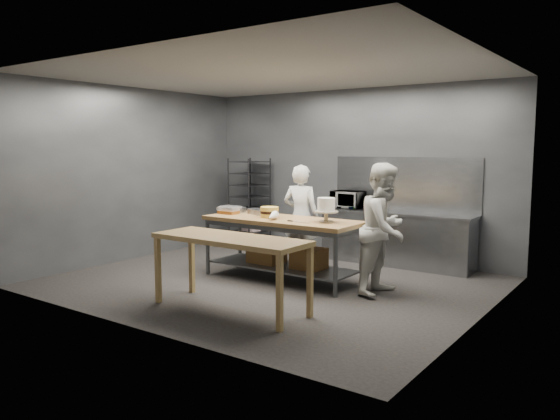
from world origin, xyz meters
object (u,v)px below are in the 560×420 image
at_px(work_table, 283,241).
at_px(microwave, 348,200).
at_px(layer_cake, 269,212).
at_px(chef_behind, 301,217).
at_px(chef_right, 385,229).
at_px(near_counter, 230,244).
at_px(frosted_cake_stand, 326,207).
at_px(speed_rack, 250,203).

distance_m(work_table, microwave, 1.98).
distance_m(work_table, layer_cake, 0.48).
xyz_separation_m(chef_behind, layer_cake, (-0.03, -0.81, 0.16)).
distance_m(chef_right, layer_cake, 1.80).
relative_size(chef_behind, layer_cake, 6.18).
relative_size(near_counter, chef_right, 1.13).
relative_size(chef_behind, microwave, 3.12).
height_order(chef_behind, layer_cake, chef_behind).
relative_size(near_counter, frosted_cake_stand, 5.79).
bearing_deg(near_counter, layer_cake, 110.56).
bearing_deg(near_counter, chef_right, 56.35).
height_order(speed_rack, microwave, speed_rack).
distance_m(frosted_cake_stand, layer_cake, 0.97).
distance_m(speed_rack, frosted_cake_stand, 3.41).
bearing_deg(frosted_cake_stand, speed_rack, 147.27).
height_order(work_table, frosted_cake_stand, frosted_cake_stand).
bearing_deg(work_table, microwave, 88.87).
xyz_separation_m(chef_right, layer_cake, (-1.78, -0.19, 0.12)).
height_order(microwave, layer_cake, microwave).
bearing_deg(speed_rack, chef_behind, -29.00).
xyz_separation_m(near_counter, speed_rack, (-2.49, 3.47, 0.04)).
height_order(speed_rack, layer_cake, speed_rack).
height_order(chef_behind, frosted_cake_stand, chef_behind).
distance_m(work_table, chef_right, 1.60).
xyz_separation_m(speed_rack, chef_behind, (1.93, -1.07, -0.01)).
distance_m(near_counter, layer_cake, 1.71).
height_order(chef_behind, microwave, chef_behind).
height_order(speed_rack, chef_right, chef_right).
bearing_deg(near_counter, chef_behind, 103.26).
height_order(near_counter, layer_cake, layer_cake).
bearing_deg(frosted_cake_stand, chef_right, 9.99).
height_order(chef_right, frosted_cake_stand, chef_right).
xyz_separation_m(near_counter, frosted_cake_stand, (0.36, 1.64, 0.33)).
height_order(work_table, near_counter, work_table).
relative_size(microwave, layer_cake, 1.98).
distance_m(microwave, layer_cake, 1.98).
bearing_deg(chef_behind, speed_rack, -37.29).
distance_m(speed_rack, chef_behind, 2.20).
height_order(near_counter, speed_rack, speed_rack).
xyz_separation_m(work_table, chef_right, (1.56, 0.15, 0.31)).
xyz_separation_m(near_counter, chef_behind, (-0.57, 2.40, 0.03)).
relative_size(microwave, frosted_cake_stand, 1.57).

